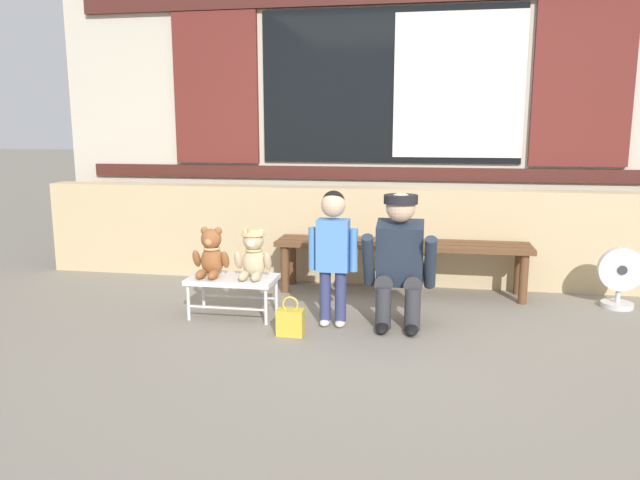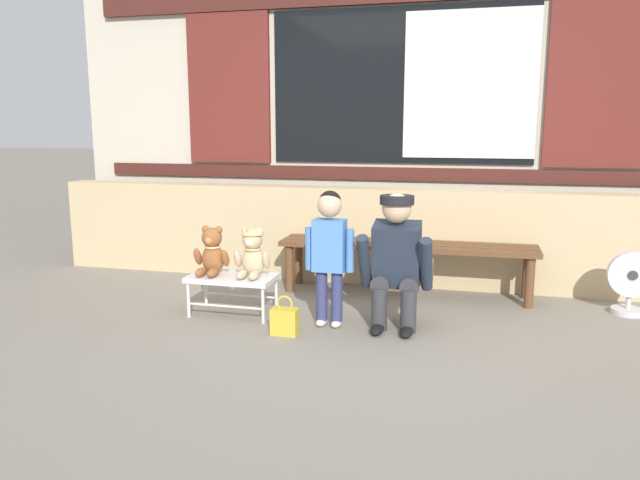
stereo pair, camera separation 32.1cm
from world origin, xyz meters
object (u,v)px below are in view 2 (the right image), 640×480
object	(u,v)px
teddy_bear_plain	(212,253)
small_display_bench	(233,280)
wooden_bench_long	(406,251)
adult_crouching	(398,261)
handbag_on_ground	(285,321)
floor_fan	(631,284)
teddy_bear_with_hat	(252,254)
child_standing	(329,244)

from	to	relation	value
teddy_bear_plain	small_display_bench	bearing A→B (deg)	-0.51
teddy_bear_plain	wooden_bench_long	bearing A→B (deg)	32.47
adult_crouching	handbag_on_ground	bearing A→B (deg)	-155.15
floor_fan	wooden_bench_long	bearing A→B (deg)	175.55
wooden_bench_long	floor_fan	distance (m)	1.69
handbag_on_ground	floor_fan	world-z (taller)	floor_fan
small_display_bench	handbag_on_ground	distance (m)	0.63
adult_crouching	wooden_bench_long	bearing A→B (deg)	92.39
teddy_bear_with_hat	handbag_on_ground	size ratio (longest dim) A/B	1.34
teddy_bear_plain	child_standing	size ratio (longest dim) A/B	0.38
wooden_bench_long	teddy_bear_with_hat	xyz separation A→B (m)	(-1.03, -0.86, 0.10)
small_display_bench	child_standing	bearing A→B (deg)	-5.97
adult_crouching	handbag_on_ground	world-z (taller)	adult_crouching
floor_fan	teddy_bear_plain	bearing A→B (deg)	-166.51
teddy_bear_plain	adult_crouching	xyz separation A→B (m)	(1.39, -0.01, 0.02)
teddy_bear_plain	handbag_on_ground	size ratio (longest dim) A/B	1.34
child_standing	adult_crouching	xyz separation A→B (m)	(0.47, 0.08, -0.11)
small_display_bench	floor_fan	size ratio (longest dim) A/B	1.33
adult_crouching	small_display_bench	bearing A→B (deg)	179.81
teddy_bear_plain	adult_crouching	distance (m)	1.39
teddy_bear_plain	child_standing	bearing A→B (deg)	-5.03
teddy_bear_with_hat	wooden_bench_long	bearing A→B (deg)	39.81
wooden_bench_long	teddy_bear_with_hat	bearing A→B (deg)	-140.19
wooden_bench_long	handbag_on_ground	xyz separation A→B (m)	(-0.68, -1.19, -0.28)
teddy_bear_plain	floor_fan	world-z (taller)	teddy_bear_plain
wooden_bench_long	adult_crouching	xyz separation A→B (m)	(0.04, -0.86, 0.11)
teddy_bear_plain	teddy_bear_with_hat	bearing A→B (deg)	0.13
handbag_on_ground	teddy_bear_plain	bearing A→B (deg)	153.42
teddy_bear_with_hat	handbag_on_ground	bearing A→B (deg)	-43.76
child_standing	adult_crouching	bearing A→B (deg)	9.21
teddy_bear_plain	adult_crouching	bearing A→B (deg)	-0.22
teddy_bear_with_hat	handbag_on_ground	distance (m)	0.62
wooden_bench_long	teddy_bear_plain	bearing A→B (deg)	-147.53
teddy_bear_plain	child_standing	xyz separation A→B (m)	(0.92, -0.08, 0.13)
small_display_bench	child_standing	world-z (taller)	child_standing
teddy_bear_plain	adult_crouching	size ratio (longest dim) A/B	0.38
teddy_bear_with_hat	teddy_bear_plain	bearing A→B (deg)	-179.87
handbag_on_ground	small_display_bench	bearing A→B (deg)	146.81
handbag_on_ground	wooden_bench_long	bearing A→B (deg)	60.43
floor_fan	small_display_bench	bearing A→B (deg)	-165.76
wooden_bench_long	small_display_bench	distance (m)	1.47
handbag_on_ground	teddy_bear_with_hat	bearing A→B (deg)	136.24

